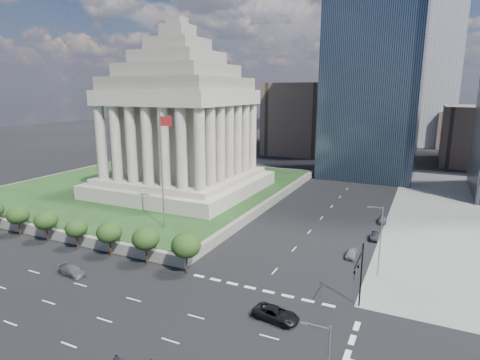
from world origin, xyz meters
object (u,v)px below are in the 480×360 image
Objects in this scene: pickup_truck at (276,314)px; parked_sedan_far at (383,220)px; suv_grey at (72,270)px; traffic_signal_ne at (359,271)px; street_lamp_north at (379,237)px; parked_sedan_mid at (375,236)px; flagpole at (162,165)px; parked_sedan_near at (351,253)px; war_memorial at (180,108)px.

pickup_truck is 1.48× the size of parked_sedan_far.
suv_grey is 56.11m from parked_sedan_far.
street_lamp_north is at bearing 85.81° from traffic_signal_ne.
parked_sedan_mid is (36.61, 32.41, -0.05)m from suv_grey.
parked_sedan_far is at bearing -32.89° from suv_grey.
parked_sedan_mid is (6.82, 30.78, -0.13)m from pickup_truck.
traffic_signal_ne is 2.14× the size of parked_sedan_mid.
parked_sedan_near is (30.83, 5.77, -12.48)m from flagpole.
war_memorial is 4.88× the size of traffic_signal_ne.
parked_sedan_near is 19.46m from parked_sedan_far.
traffic_signal_ne is at bearing -36.42° from war_memorial.
pickup_truck is (-7.96, -5.38, -4.50)m from traffic_signal_ne.
parked_sedan_near is at bearing 102.28° from traffic_signal_ne.
traffic_signal_ne reaches higher than parked_sedan_far.
street_lamp_north is 19.49m from pickup_truck.
suv_grey is at bearing -139.72° from parked_sedan_mid.
parked_sedan_mid is (2.35, 9.32, -0.02)m from parked_sedan_near.
war_memorial is at bearing 167.66° from parked_sedan_mid.
traffic_signal_ne is 38.68m from suv_grey.
pickup_truck is 41.35m from parked_sedan_far.
pickup_truck reaches higher than parked_sedan_far.
flagpole is at bearing -63.11° from war_memorial.
war_memorial is 3.90× the size of street_lamp_north.
traffic_signal_ne is 2.20× the size of parked_sedan_far.
parked_sedan_mid is at bearing -11.10° from war_memorial.
flagpole reaches higher than street_lamp_north.
war_memorial reaches higher than parked_sedan_near.
street_lamp_north reaches higher than parked_sedan_near.
war_memorial is 8.54× the size of suv_grey.
flagpole is 2.50× the size of traffic_signal_ne.
parked_sedan_mid is 1.03× the size of parked_sedan_far.
parked_sedan_near is 1.02× the size of parked_sedan_far.
parked_sedan_near reaches higher than parked_sedan_mid.
pickup_truck is 1.18× the size of suv_grey.
parked_sedan_far is (6.96, 40.76, -0.13)m from pickup_truck.
flagpole is 2.00× the size of street_lamp_north.
parked_sedan_near is at bearing 132.19° from street_lamp_north.
traffic_signal_ne is 17.09m from parked_sedan_near.
flagpole is 35.95m from street_lamp_north.
flagpole reaches higher than parked_sedan_far.
street_lamp_north is 2.69× the size of parked_sedan_near.
parked_sedan_far is at bearing 80.91° from parked_sedan_near.
traffic_signal_ne reaches higher than parked_sedan_near.
street_lamp_north is at bearing -25.92° from war_memorial.
flagpole is 5.38× the size of parked_sedan_near.
war_memorial is 60.00m from traffic_signal_ne.
street_lamp_north is (47.33, -23.00, -15.74)m from war_memorial.
flagpole reaches higher than traffic_signal_ne.
street_lamp_north reaches higher than parked_sedan_far.
pickup_truck is (-8.79, -16.68, -4.92)m from street_lamp_north.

